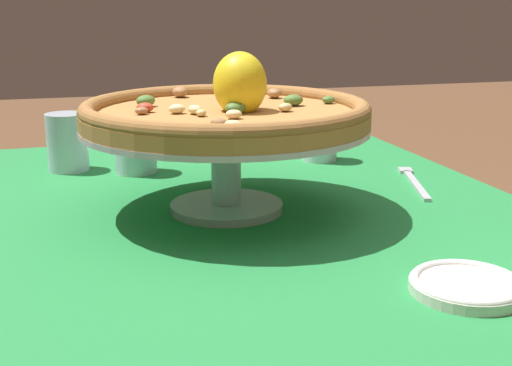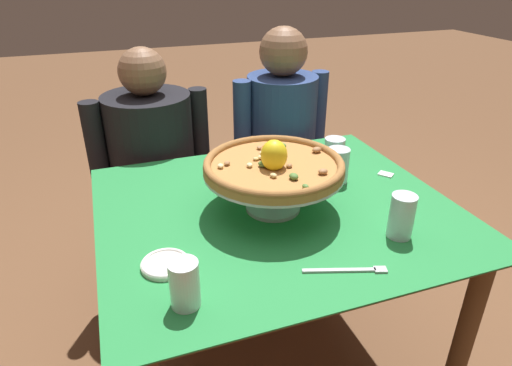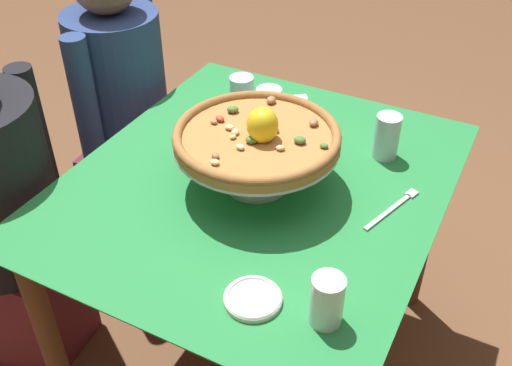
{
  "view_description": "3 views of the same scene",
  "coord_description": "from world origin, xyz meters",
  "px_view_note": "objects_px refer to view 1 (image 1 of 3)",
  "views": [
    {
      "loc": [
        -0.98,
        0.23,
        1.04
      ],
      "look_at": [
        -0.04,
        -0.05,
        0.78
      ],
      "focal_mm": 47.67,
      "sensor_mm": 36.0,
      "label": 1
    },
    {
      "loc": [
        -0.47,
        -1.12,
        1.45
      ],
      "look_at": [
        -0.06,
        0.02,
        0.82
      ],
      "focal_mm": 31.05,
      "sensor_mm": 36.0,
      "label": 2
    },
    {
      "loc": [
        -1.13,
        -0.58,
        1.69
      ],
      "look_at": [
        -0.07,
        -0.03,
        0.79
      ],
      "focal_mm": 41.73,
      "sensor_mm": 36.0,
      "label": 3
    }
  ],
  "objects_px": {
    "pizza": "(226,111)",
    "water_glass_side_right": "(135,143)",
    "water_glass_back_right": "(67,145)",
    "side_plate": "(467,285)",
    "water_glass_front_right": "(320,133)",
    "sugar_packet": "(135,149)",
    "pizza_stand": "(226,146)",
    "dinner_fork": "(413,181)"
  },
  "relations": [
    {
      "from": "pizza",
      "to": "water_glass_side_right",
      "type": "height_order",
      "value": "pizza"
    },
    {
      "from": "pizza",
      "to": "water_glass_back_right",
      "type": "height_order",
      "value": "pizza"
    },
    {
      "from": "water_glass_back_right",
      "to": "side_plate",
      "type": "distance_m",
      "value": 0.81
    },
    {
      "from": "pizza",
      "to": "water_glass_side_right",
      "type": "bearing_deg",
      "value": 20.49
    },
    {
      "from": "water_glass_front_right",
      "to": "pizza",
      "type": "bearing_deg",
      "value": 137.42
    },
    {
      "from": "water_glass_side_right",
      "to": "sugar_packet",
      "type": "height_order",
      "value": "water_glass_side_right"
    },
    {
      "from": "pizza",
      "to": "side_plate",
      "type": "height_order",
      "value": "pizza"
    },
    {
      "from": "water_glass_side_right",
      "to": "water_glass_back_right",
      "type": "bearing_deg",
      "value": 66.62
    },
    {
      "from": "water_glass_back_right",
      "to": "water_glass_front_right",
      "type": "bearing_deg",
      "value": -96.21
    },
    {
      "from": "pizza_stand",
      "to": "water_glass_side_right",
      "type": "distance_m",
      "value": 0.3
    },
    {
      "from": "pizza",
      "to": "water_glass_side_right",
      "type": "distance_m",
      "value": 0.32
    },
    {
      "from": "pizza",
      "to": "water_glass_front_right",
      "type": "height_order",
      "value": "pizza"
    },
    {
      "from": "pizza_stand",
      "to": "water_glass_front_right",
      "type": "height_order",
      "value": "pizza_stand"
    },
    {
      "from": "water_glass_front_right",
      "to": "water_glass_back_right",
      "type": "distance_m",
      "value": 0.49
    },
    {
      "from": "dinner_fork",
      "to": "water_glass_front_right",
      "type": "bearing_deg",
      "value": 23.86
    },
    {
      "from": "dinner_fork",
      "to": "sugar_packet",
      "type": "bearing_deg",
      "value": 47.33
    },
    {
      "from": "dinner_fork",
      "to": "water_glass_back_right",
      "type": "bearing_deg",
      "value": 65.36
    },
    {
      "from": "water_glass_front_right",
      "to": "side_plate",
      "type": "distance_m",
      "value": 0.65
    },
    {
      "from": "side_plate",
      "to": "water_glass_back_right",
      "type": "bearing_deg",
      "value": 30.0
    },
    {
      "from": "water_glass_front_right",
      "to": "pizza_stand",
      "type": "bearing_deg",
      "value": 137.26
    },
    {
      "from": "pizza_stand",
      "to": "water_glass_side_right",
      "type": "relative_size",
      "value": 3.49
    },
    {
      "from": "water_glass_back_right",
      "to": "dinner_fork",
      "type": "xyz_separation_m",
      "value": [
        -0.27,
        -0.58,
        -0.05
      ]
    },
    {
      "from": "water_glass_back_right",
      "to": "pizza_stand",
      "type": "bearing_deg",
      "value": -146.06
    },
    {
      "from": "pizza_stand",
      "to": "water_glass_back_right",
      "type": "xyz_separation_m",
      "value": [
        0.33,
        0.23,
        -0.05
      ]
    },
    {
      "from": "water_glass_side_right",
      "to": "side_plate",
      "type": "distance_m",
      "value": 0.71
    },
    {
      "from": "dinner_fork",
      "to": "pizza",
      "type": "bearing_deg",
      "value": 101.02
    },
    {
      "from": "water_glass_side_right",
      "to": "sugar_packet",
      "type": "xyz_separation_m",
      "value": [
        0.19,
        -0.02,
        -0.05
      ]
    },
    {
      "from": "water_glass_back_right",
      "to": "side_plate",
      "type": "bearing_deg",
      "value": -150.0
    },
    {
      "from": "water_glass_side_right",
      "to": "dinner_fork",
      "type": "bearing_deg",
      "value": -114.97
    },
    {
      "from": "pizza",
      "to": "dinner_fork",
      "type": "height_order",
      "value": "pizza"
    },
    {
      "from": "water_glass_back_right",
      "to": "dinner_fork",
      "type": "height_order",
      "value": "water_glass_back_right"
    },
    {
      "from": "dinner_fork",
      "to": "sugar_packet",
      "type": "relative_size",
      "value": 4.2
    },
    {
      "from": "pizza",
      "to": "water_glass_front_right",
      "type": "xyz_separation_m",
      "value": [
        0.28,
        -0.26,
        -0.1
      ]
    },
    {
      "from": "water_glass_front_right",
      "to": "dinner_fork",
      "type": "height_order",
      "value": "water_glass_front_right"
    },
    {
      "from": "water_glass_front_right",
      "to": "water_glass_back_right",
      "type": "relative_size",
      "value": 1.2
    },
    {
      "from": "pizza_stand",
      "to": "sugar_packet",
      "type": "relative_size",
      "value": 8.5
    },
    {
      "from": "pizza",
      "to": "water_glass_front_right",
      "type": "distance_m",
      "value": 0.39
    },
    {
      "from": "pizza",
      "to": "pizza_stand",
      "type": "bearing_deg",
      "value": 76.93
    },
    {
      "from": "pizza_stand",
      "to": "water_glass_front_right",
      "type": "bearing_deg",
      "value": -42.74
    },
    {
      "from": "water_glass_front_right",
      "to": "dinner_fork",
      "type": "distance_m",
      "value": 0.24
    },
    {
      "from": "water_glass_back_right",
      "to": "dinner_fork",
      "type": "distance_m",
      "value": 0.64
    },
    {
      "from": "water_glass_front_right",
      "to": "dinner_fork",
      "type": "xyz_separation_m",
      "value": [
        -0.21,
        -0.09,
        -0.05
      ]
    }
  ]
}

